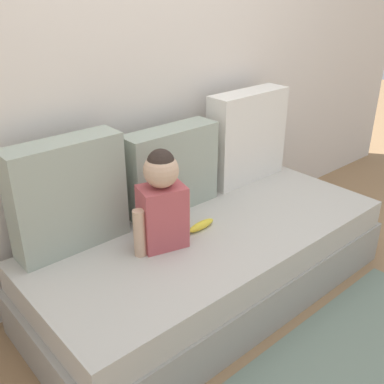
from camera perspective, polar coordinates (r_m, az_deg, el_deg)
ground_plane at (r=2.49m, az=2.44°, el=-12.51°), size 12.00×12.00×0.00m
back_wall at (r=2.41m, az=-6.63°, el=18.40°), size 5.12×0.10×2.48m
couch at (r=2.38m, az=2.52°, el=-8.84°), size 1.92×0.85×0.39m
throw_pillow_left at (r=2.09m, az=-15.48°, el=-0.43°), size 0.53×0.16×0.52m
throw_pillow_center at (r=2.39m, az=-2.70°, el=2.92°), size 0.54×0.16×0.45m
throw_pillow_right at (r=2.76m, az=7.00°, el=7.02°), size 0.54×0.16×0.55m
toddler at (r=2.03m, az=-3.83°, el=-1.05°), size 0.32×0.20×0.48m
banana at (r=2.26m, az=1.19°, el=-4.25°), size 0.17×0.06×0.04m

